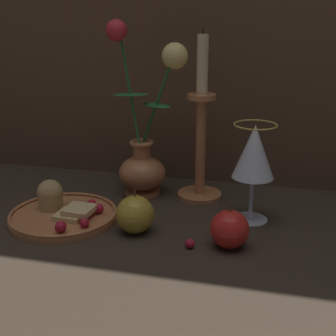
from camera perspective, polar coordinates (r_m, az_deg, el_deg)
ground_plane at (r=0.84m, az=2.04°, el=-7.25°), size 2.40×2.40×0.00m
vase at (r=0.96m, az=-2.88°, el=2.55°), size 0.15×0.10×0.35m
plate_with_pastries at (r=0.89m, az=-12.79°, el=-5.16°), size 0.20×0.20×0.07m
wine_glass at (r=0.84m, az=10.42°, el=1.57°), size 0.08×0.08×0.18m
candlestick at (r=0.94m, az=4.10°, el=3.31°), size 0.09×0.09×0.34m
apple_beside_vase at (r=0.82m, az=-4.04°, el=-5.66°), size 0.07×0.07×0.08m
apple_near_glass at (r=0.77m, az=7.51°, el=-7.41°), size 0.06×0.06×0.08m
berry_near_plate at (r=0.77m, az=2.69°, el=-9.19°), size 0.02×0.02×0.02m
berry_front_center at (r=0.92m, az=-3.10°, el=-4.47°), size 0.02×0.02×0.02m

